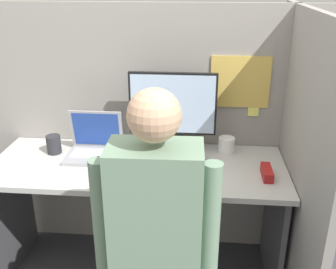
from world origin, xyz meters
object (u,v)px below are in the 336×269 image
(pen_cup, at_px, (54,144))
(coffee_mug, at_px, (226,145))
(paper_box, at_px, (172,148))
(stapler, at_px, (267,173))
(monitor, at_px, (173,108))
(laptop, at_px, (95,148))
(person, at_px, (154,246))
(carrot_toy, at_px, (107,178))

(pen_cup, bearing_deg, coffee_mug, 5.58)
(coffee_mug, distance_m, pen_cup, 1.01)
(paper_box, bearing_deg, stapler, -26.74)
(monitor, xyz_separation_m, pen_cup, (-0.69, -0.07, -0.22))
(pen_cup, bearing_deg, paper_box, 5.85)
(laptop, distance_m, stapler, 0.97)
(paper_box, height_order, coffee_mug, coffee_mug)
(paper_box, distance_m, monitor, 0.25)
(monitor, bearing_deg, person, -89.74)
(stapler, xyz_separation_m, pen_cup, (-1.20, 0.19, 0.03))
(monitor, bearing_deg, pen_cup, -173.92)
(coffee_mug, bearing_deg, paper_box, -175.02)
(laptop, height_order, coffee_mug, laptop)
(monitor, relative_size, pen_cup, 4.57)
(carrot_toy, xyz_separation_m, pen_cup, (-0.39, 0.31, 0.03))
(paper_box, relative_size, person, 0.22)
(monitor, bearing_deg, stapler, -26.98)
(stapler, xyz_separation_m, coffee_mug, (-0.20, 0.29, 0.02))
(laptop, xyz_separation_m, person, (0.45, -0.85, 0.00))
(pen_cup, bearing_deg, carrot_toy, -38.65)
(coffee_mug, bearing_deg, person, -107.96)
(stapler, bearing_deg, pen_cup, 171.17)
(stapler, distance_m, carrot_toy, 0.83)
(carrot_toy, height_order, coffee_mug, coffee_mug)
(paper_box, bearing_deg, pen_cup, -174.15)
(monitor, relative_size, laptop, 1.61)
(monitor, distance_m, carrot_toy, 0.55)
(coffee_mug, bearing_deg, laptop, -171.53)
(person, relative_size, pen_cup, 12.69)
(paper_box, bearing_deg, carrot_toy, -128.92)
(carrot_toy, distance_m, pen_cup, 0.49)
(laptop, xyz_separation_m, pen_cup, (-0.25, 0.01, 0.00))
(laptop, relative_size, stapler, 2.02)
(paper_box, distance_m, laptop, 0.45)
(carrot_toy, bearing_deg, person, -60.80)
(stapler, bearing_deg, person, -126.89)
(monitor, height_order, carrot_toy, monitor)
(monitor, xyz_separation_m, person, (0.00, -0.94, -0.22))
(paper_box, xyz_separation_m, carrot_toy, (-0.31, -0.38, -0.01))
(stapler, distance_m, coffee_mug, 0.35)
(person, bearing_deg, monitor, 90.26)
(carrot_toy, xyz_separation_m, person, (0.31, -0.56, 0.03))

